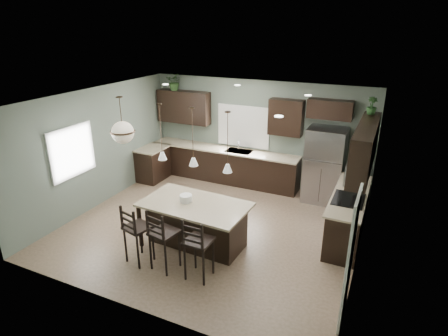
% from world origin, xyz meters
% --- Properties ---
extents(ground, '(6.00, 6.00, 0.00)m').
position_xyz_m(ground, '(0.00, 0.00, 0.00)').
color(ground, '#9E8466').
rests_on(ground, ground).
extents(pantry_door, '(0.04, 0.82, 2.04)m').
position_xyz_m(pantry_door, '(2.98, -1.55, 1.02)').
color(pantry_door, white).
rests_on(pantry_door, ground).
extents(window_back, '(1.35, 0.02, 1.00)m').
position_xyz_m(window_back, '(-0.40, 2.73, 1.55)').
color(window_back, white).
rests_on(window_back, room_shell).
extents(window_left, '(0.02, 1.10, 1.00)m').
position_xyz_m(window_left, '(-2.98, -0.80, 1.55)').
color(window_left, white).
rests_on(window_left, room_shell).
extents(left_return_cabs, '(0.60, 0.90, 0.90)m').
position_xyz_m(left_return_cabs, '(-2.70, 1.70, 0.45)').
color(left_return_cabs, black).
rests_on(left_return_cabs, ground).
extents(left_return_countertop, '(0.66, 0.96, 0.04)m').
position_xyz_m(left_return_countertop, '(-2.68, 1.70, 0.92)').
color(left_return_countertop, '#BAAE8C').
rests_on(left_return_countertop, left_return_cabs).
extents(back_lower_cabs, '(4.20, 0.60, 0.90)m').
position_xyz_m(back_lower_cabs, '(-0.85, 2.45, 0.45)').
color(back_lower_cabs, black).
rests_on(back_lower_cabs, ground).
extents(back_countertop, '(4.20, 0.66, 0.04)m').
position_xyz_m(back_countertop, '(-0.85, 2.43, 0.92)').
color(back_countertop, '#BAAE8C').
rests_on(back_countertop, back_lower_cabs).
extents(sink_inset, '(0.70, 0.45, 0.01)m').
position_xyz_m(sink_inset, '(-0.40, 2.43, 0.94)').
color(sink_inset, gray).
rests_on(sink_inset, back_countertop).
extents(faucet, '(0.02, 0.02, 0.28)m').
position_xyz_m(faucet, '(-0.40, 2.40, 1.08)').
color(faucet, silver).
rests_on(faucet, back_countertop).
extents(back_upper_left, '(1.55, 0.34, 0.90)m').
position_xyz_m(back_upper_left, '(-2.15, 2.58, 1.95)').
color(back_upper_left, black).
rests_on(back_upper_left, room_shell).
extents(back_upper_right, '(0.85, 0.34, 0.90)m').
position_xyz_m(back_upper_right, '(0.80, 2.58, 1.95)').
color(back_upper_right, black).
rests_on(back_upper_right, room_shell).
extents(fridge_header, '(1.05, 0.34, 0.45)m').
position_xyz_m(fridge_header, '(1.85, 2.58, 2.25)').
color(fridge_header, black).
rests_on(fridge_header, room_shell).
extents(right_lower_cabs, '(0.60, 2.35, 0.90)m').
position_xyz_m(right_lower_cabs, '(2.70, 0.87, 0.45)').
color(right_lower_cabs, black).
rests_on(right_lower_cabs, ground).
extents(right_countertop, '(0.66, 2.35, 0.04)m').
position_xyz_m(right_countertop, '(2.68, 0.87, 0.92)').
color(right_countertop, '#BAAE8C').
rests_on(right_countertop, right_lower_cabs).
extents(cooktop, '(0.58, 0.75, 0.02)m').
position_xyz_m(cooktop, '(2.68, 0.60, 0.94)').
color(cooktop, black).
rests_on(cooktop, right_countertop).
extents(wall_oven_front, '(0.01, 0.72, 0.60)m').
position_xyz_m(wall_oven_front, '(2.40, 0.60, 0.45)').
color(wall_oven_front, gray).
rests_on(wall_oven_front, right_lower_cabs).
extents(right_upper_cabs, '(0.34, 2.35, 0.90)m').
position_xyz_m(right_upper_cabs, '(2.83, 0.87, 1.95)').
color(right_upper_cabs, black).
rests_on(right_upper_cabs, room_shell).
extents(microwave, '(0.40, 0.75, 0.40)m').
position_xyz_m(microwave, '(2.78, 0.60, 1.55)').
color(microwave, gray).
rests_on(microwave, right_upper_cabs).
extents(refrigerator, '(0.90, 0.74, 1.85)m').
position_xyz_m(refrigerator, '(1.89, 2.33, 0.93)').
color(refrigerator, gray).
rests_on(refrigerator, ground).
extents(kitchen_island, '(2.11, 1.27, 0.92)m').
position_xyz_m(kitchen_island, '(0.03, -0.78, 0.46)').
color(kitchen_island, black).
rests_on(kitchen_island, ground).
extents(serving_dish, '(0.24, 0.24, 0.14)m').
position_xyz_m(serving_dish, '(-0.17, -0.77, 0.99)').
color(serving_dish, white).
rests_on(serving_dish, kitchen_island).
extents(bar_stool_left, '(0.52, 0.52, 1.17)m').
position_xyz_m(bar_stool_left, '(-0.66, -1.68, 0.58)').
color(bar_stool_left, black).
rests_on(bar_stool_left, ground).
extents(bar_stool_center, '(0.51, 0.51, 1.19)m').
position_xyz_m(bar_stool_center, '(-0.11, -1.65, 0.60)').
color(bar_stool_center, black).
rests_on(bar_stool_center, ground).
extents(bar_stool_right, '(0.44, 0.44, 1.18)m').
position_xyz_m(bar_stool_right, '(0.57, -1.63, 0.59)').
color(bar_stool_right, black).
rests_on(bar_stool_right, ground).
extents(pendant_left, '(0.17, 0.17, 1.10)m').
position_xyz_m(pendant_left, '(-0.67, -0.75, 2.25)').
color(pendant_left, silver).
rests_on(pendant_left, room_shell).
extents(pendant_center, '(0.17, 0.17, 1.10)m').
position_xyz_m(pendant_center, '(0.03, -0.78, 2.25)').
color(pendant_center, white).
rests_on(pendant_center, room_shell).
extents(pendant_right, '(0.17, 0.17, 1.10)m').
position_xyz_m(pendant_right, '(0.73, -0.82, 2.25)').
color(pendant_right, white).
rests_on(pendant_right, room_shell).
extents(chandelier, '(0.50, 0.50, 0.98)m').
position_xyz_m(chandelier, '(-1.77, -0.51, 2.31)').
color(chandelier, '#F1E3C5').
rests_on(chandelier, room_shell).
extents(plant_back_left, '(0.49, 0.44, 0.48)m').
position_xyz_m(plant_back_left, '(-2.39, 2.55, 2.64)').
color(plant_back_left, '#2A4B21').
rests_on(plant_back_left, back_upper_left).
extents(plant_right_wall, '(0.26, 0.26, 0.36)m').
position_xyz_m(plant_right_wall, '(2.80, 1.73, 2.58)').
color(plant_right_wall, '#264F22').
rests_on(plant_right_wall, right_upper_cabs).
extents(room_shell, '(6.00, 6.00, 6.00)m').
position_xyz_m(room_shell, '(0.00, 0.00, 1.70)').
color(room_shell, slate).
rests_on(room_shell, ground).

